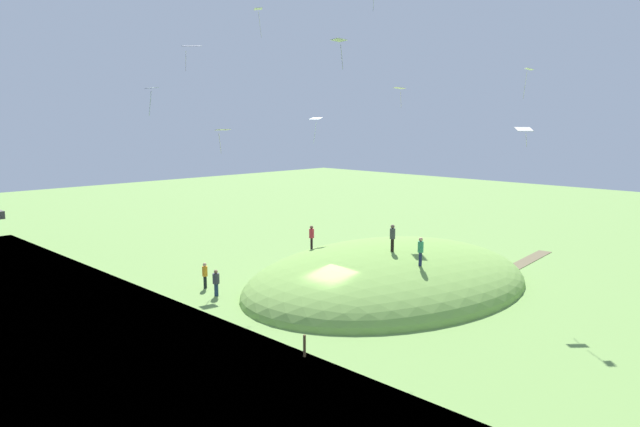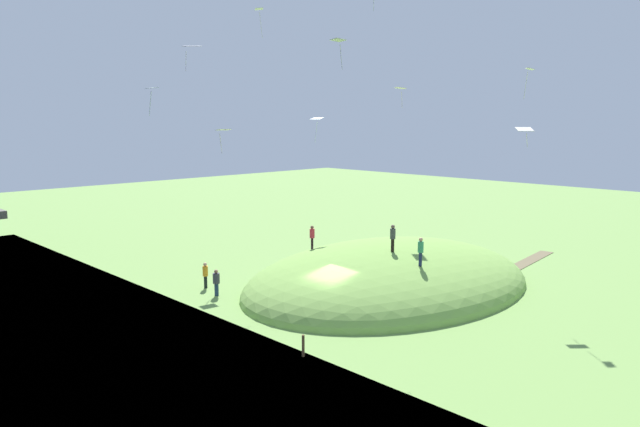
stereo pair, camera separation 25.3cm
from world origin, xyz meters
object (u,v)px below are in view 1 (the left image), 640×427
at_px(person_with_child, 216,280).
at_px(kite_0, 339,42).
at_px(person_walking_path, 205,272).
at_px(kite_4, 528,72).
at_px(person_near_shore, 421,248).
at_px(kite_9, 222,131).
at_px(kite_5, 152,90).
at_px(person_watching_kites, 312,234).
at_px(kite_2, 258,11).
at_px(kite_7, 524,130).
at_px(kite_1, 316,120).
at_px(kite_3, 399,89).
at_px(mooring_post, 305,346).
at_px(kite_6, 191,47).
at_px(person_on_hilltop, 393,234).

xyz_separation_m(person_with_child, kite_0, (1.23, -9.91, 14.43)).
xyz_separation_m(person_walking_path, kite_4, (14.57, -15.64, 13.41)).
bearing_deg(kite_0, person_near_shore, -4.32).
bearing_deg(kite_9, kite_0, -101.82).
xyz_separation_m(kite_0, kite_5, (-5.59, 9.46, -2.34)).
relative_size(person_watching_kites, kite_2, 0.79).
bearing_deg(kite_2, kite_7, -70.91).
bearing_deg(kite_1, person_watching_kites, -136.99).
height_order(kite_5, kite_9, kite_5).
distance_m(kite_1, kite_3, 7.45).
relative_size(kite_2, kite_9, 1.21).
bearing_deg(kite_1, kite_2, 169.97).
bearing_deg(kite_1, kite_7, -85.98).
distance_m(kite_5, mooring_post, 16.89).
xyz_separation_m(person_watching_kites, kite_3, (8.05, -1.60, 10.73)).
xyz_separation_m(kite_1, kite_9, (-8.64, 1.13, -0.82)).
xyz_separation_m(person_watching_kites, kite_4, (7.29, -12.54, 11.31)).
distance_m(person_walking_path, mooring_post, 14.03).
height_order(kite_1, kite_5, kite_5).
relative_size(person_with_child, mooring_post, 1.62).
bearing_deg(kite_4, person_walking_path, 132.95).
bearing_deg(mooring_post, kite_0, 21.70).
relative_size(person_walking_path, person_near_shore, 1.00).
bearing_deg(person_walking_path, person_watching_kites, -29.73).
xyz_separation_m(person_with_child, kite_5, (-4.36, -0.45, 12.09)).
height_order(kite_7, kite_9, kite_7).
height_order(person_with_child, kite_9, kite_9).
bearing_deg(mooring_post, kite_2, 56.83).
bearing_deg(kite_0, kite_1, 49.42).
xyz_separation_m(person_with_child, mooring_post, (-2.85, -11.53, -0.56)).
bearing_deg(kite_4, kite_6, 142.47).
height_order(person_on_hilltop, kite_0, kite_0).
xyz_separation_m(person_watching_kites, person_with_child, (-7.79, 1.03, -2.15)).
relative_size(kite_2, kite_4, 1.12).
bearing_deg(person_watching_kites, person_walking_path, 132.95).
distance_m(kite_5, kite_9, 10.52).
bearing_deg(kite_9, kite_7, -62.30).
height_order(person_near_shore, kite_2, kite_2).
xyz_separation_m(person_watching_kites, kite_0, (-6.56, -8.87, 12.29)).
distance_m(kite_0, kite_9, 15.90).
bearing_deg(kite_4, kite_7, -159.04).
relative_size(person_with_child, kite_9, 0.98).
distance_m(person_with_child, mooring_post, 11.89).
bearing_deg(kite_9, kite_4, -59.86).
height_order(kite_2, kite_7, kite_2).
height_order(person_watching_kites, kite_3, kite_3).
bearing_deg(kite_7, kite_1, 94.02).
relative_size(kite_0, kite_4, 0.78).
bearing_deg(kite_1, person_near_shore, -108.49).
bearing_deg(person_near_shore, person_walking_path, 1.29).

